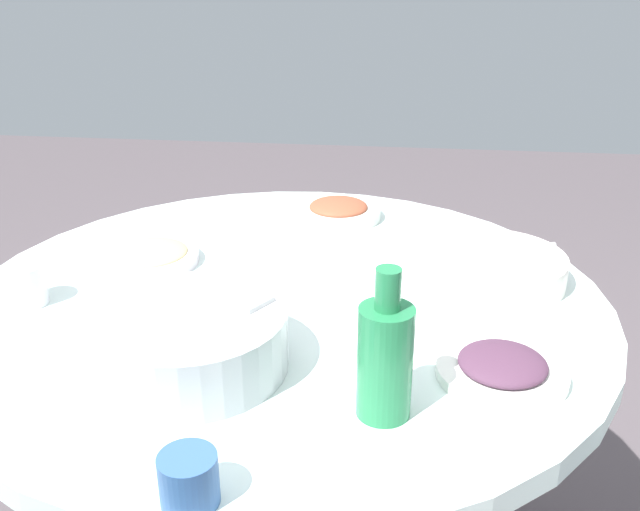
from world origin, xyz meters
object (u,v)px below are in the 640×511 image
Objects in this scene: dish_eggplant at (502,368)px; rice_bowl at (190,339)px; tea_cup_far at (189,479)px; round_dining_table at (285,345)px; soup_bowl at (493,268)px; tea_cup_near at (26,285)px; dish_noodles at (150,256)px; green_bottle at (385,358)px; dish_stirfry at (338,211)px.

rice_bowl is at bearing -176.61° from dish_eggplant.
round_dining_table is at bearing 87.84° from tea_cup_far.
soup_bowl reaches higher than round_dining_table.
tea_cup_near is at bearing -167.15° from soup_bowl.
soup_bowl reaches higher than dish_noodles.
green_bottle is 0.69m from tea_cup_near.
green_bottle is 2.92× the size of tea_cup_near.
rice_bowl is at bearing -103.72° from dish_stirfry.
dish_eggplant is at bearing -32.51° from round_dining_table.
soup_bowl is 1.39× the size of dish_noodles.
dish_noodles is (-0.68, 0.01, -0.01)m from soup_bowl.
tea_cup_far reaches higher than dish_noodles.
dish_stirfry is at bearing 44.13° from tea_cup_near.
rice_bowl is at bearing -143.50° from soup_bowl.
dish_noodles is at bearing 137.30° from green_bottle.
green_bottle is 3.14× the size of tea_cup_far.
dish_stirfry reaches higher than round_dining_table.
dish_eggplant is 0.22m from green_bottle.
rice_bowl is 0.42m from dish_noodles.
green_bottle is at bearing -80.08° from dish_stirfry.
tea_cup_near is at bearing 133.83° from tea_cup_far.
tea_cup_near reaches higher than soup_bowl.
soup_bowl is 0.33m from dish_eggplant.
rice_bowl is at bearing -110.70° from round_dining_table.
green_bottle is at bearing -147.79° from dish_eggplant.
green_bottle reaches higher than soup_bowl.
tea_cup_near reaches higher than round_dining_table.
tea_cup_near is at bearing 154.17° from rice_bowl.
dish_eggplant is 2.81× the size of tea_cup_far.
tea_cup_far is (-0.41, -0.64, 0.01)m from soup_bowl.
dish_stirfry is 0.91× the size of green_bottle.
tea_cup_near is 1.08× the size of tea_cup_far.
rice_bowl is at bearing 164.56° from green_bottle.
soup_bowl is at bearing 86.41° from dish_eggplant.
soup_bowl is at bearing 66.33° from green_bottle.
tea_cup_far reaches higher than soup_bowl.
dish_eggplant is at bearing 38.16° from tea_cup_far.
dish_eggplant is at bearing 32.21° from green_bottle.
dish_eggplant is (-0.02, -0.33, -0.01)m from soup_bowl.
tea_cup_near is at bearing -128.47° from dish_noodles.
dish_eggplant is (0.30, -0.64, -0.00)m from dish_stirfry.
soup_bowl is at bearing 36.50° from rice_bowl.
dish_stirfry is (-0.32, 0.31, -0.01)m from soup_bowl.
tea_cup_far is at bearing -74.16° from rice_bowl.
green_bottle is (-0.19, -0.44, 0.06)m from soup_bowl.
tea_cup_near is at bearing 170.14° from dish_eggplant.
tea_cup_far is at bearing -141.84° from dish_eggplant.
soup_bowl is 1.37× the size of dish_stirfry.
rice_bowl reaches higher than tea_cup_near.
tea_cup_near is (-0.51, -0.50, 0.02)m from dish_stirfry.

